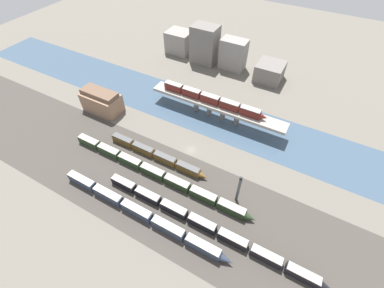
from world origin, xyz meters
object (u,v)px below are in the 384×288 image
Objects in this scene: train_yard_near at (140,213)px; train_yard_far at (156,173)px; train_yard_mid at (206,225)px; signal_tower at (238,189)px; warehouse_building at (102,101)px; train_on_bridge at (212,100)px; train_yard_outer at (157,155)px.

train_yard_near reaches higher than train_yard_far.
train_yard_mid is 5.80× the size of signal_tower.
train_on_bridge is at bearing 24.20° from warehouse_building.
train_on_bridge reaches higher than train_yard_outer.
train_yard_near reaches higher than train_yard_mid.
signal_tower is (33.25, 5.54, 5.12)m from train_yard_far.
train_yard_outer is 38.82m from signal_tower.
train_yard_far is 4.28× the size of warehouse_building.
signal_tower reaches higher than train_yard_mid.
train_yard_mid is 0.99× the size of train_yard_far.
train_yard_far is at bearing -24.93° from warehouse_building.
train_yard_outer is 3.35× the size of signal_tower.
train_yard_near is 23.99m from train_yard_mid.
signal_tower is at bearing 9.46° from train_yard_far.
train_yard_near is 4.91× the size of signal_tower.
train_on_bridge is 61.26m from train_yard_mid.
signal_tower reaches higher than warehouse_building.
train_yard_outer is (-33.11, 18.40, 0.04)m from train_yard_mid.
warehouse_building is (-47.88, 22.25, 3.66)m from train_yard_far.
train_yard_near is 0.84× the size of train_yard_far.
train_on_bridge is 38.87m from train_yard_outer.
train_yard_near reaches higher than train_yard_outer.
train_yard_far is at bearing -94.16° from train_on_bridge.
train_yard_far is 5.84× the size of signal_tower.
train_yard_far reaches higher than train_yard_outer.
train_on_bridge is at bearing 77.20° from train_yard_outer.
train_yard_near is at bearing -73.71° from train_yard_far.
train_yard_outer is 2.45× the size of warehouse_building.
train_on_bridge is 49.82m from signal_tower.
train_on_bridge reaches higher than train_yard_near.
train_yard_near is at bearing -140.79° from signal_tower.
train_yard_mid is at bearing -108.49° from signal_tower.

